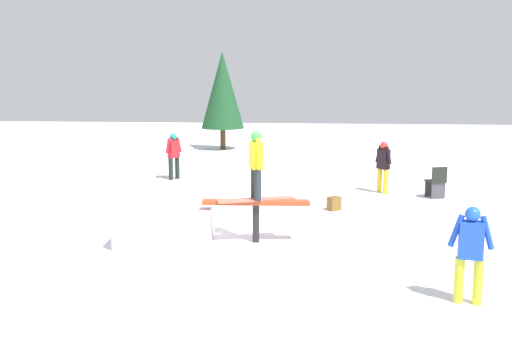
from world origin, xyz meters
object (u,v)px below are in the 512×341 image
(bystander_blue, at_px, (470,250))
(folding_chair, at_px, (436,183))
(backpack_on_snow, at_px, (334,204))
(bystander_black, at_px, (383,164))
(main_rider_on_rail, at_px, (256,167))
(bystander_red, at_px, (174,154))
(pine_tree_near, at_px, (222,90))
(rail_feature, at_px, (256,207))

(bystander_blue, relative_size, folding_chair, 1.64)
(folding_chair, bearing_deg, backpack_on_snow, 13.57)
(bystander_black, xyz_separation_m, backpack_on_snow, (-1.47, -2.31, -0.66))
(folding_chair, xyz_separation_m, backpack_on_snow, (-2.84, -1.74, -0.24))
(main_rider_on_rail, xyz_separation_m, backpack_on_snow, (1.68, 2.93, -1.36))
(bystander_black, distance_m, backpack_on_snow, 2.82)
(bystander_red, xyz_separation_m, pine_tree_near, (0.42, 7.88, 1.85))
(rail_feature, relative_size, bystander_black, 1.45)
(bystander_blue, bearing_deg, pine_tree_near, -60.57)
(backpack_on_snow, bearing_deg, bystander_black, 19.26)
(backpack_on_snow, xyz_separation_m, pine_tree_near, (-4.56, 11.82, 2.52))
(bystander_red, xyz_separation_m, folding_chair, (7.82, -2.20, -0.43))
(backpack_on_snow, bearing_deg, bystander_red, 103.37)
(pine_tree_near, bearing_deg, rail_feature, -78.95)
(rail_feature, bearing_deg, main_rider_on_rail, 0.00)
(bystander_blue, height_order, pine_tree_near, pine_tree_near)
(bystander_black, bearing_deg, pine_tree_near, 178.56)
(bystander_black, relative_size, folding_chair, 1.68)
(bystander_black, distance_m, bystander_blue, 8.09)
(main_rider_on_rail, distance_m, pine_tree_near, 15.08)
(rail_feature, height_order, pine_tree_near, pine_tree_near)
(rail_feature, bearing_deg, pine_tree_near, 98.01)
(rail_feature, xyz_separation_m, folding_chair, (4.52, 4.67, -0.30))
(folding_chair, bearing_deg, bystander_black, -40.56)
(bystander_blue, xyz_separation_m, backpack_on_snow, (-1.69, 5.78, -0.64))
(folding_chair, bearing_deg, pine_tree_near, -71.68)
(folding_chair, xyz_separation_m, pine_tree_near, (-7.40, 10.08, 2.27))
(bystander_blue, relative_size, backpack_on_snow, 4.25)
(bystander_black, distance_m, folding_chair, 1.54)
(rail_feature, height_order, folding_chair, folding_chair)
(bystander_blue, distance_m, pine_tree_near, 18.78)
(folding_chair, distance_m, backpack_on_snow, 3.34)
(folding_chair, height_order, pine_tree_near, pine_tree_near)
(main_rider_on_rail, height_order, bystander_blue, main_rider_on_rail)
(backpack_on_snow, bearing_deg, bystander_blue, -111.95)
(bystander_black, relative_size, bystander_blue, 1.02)
(backpack_on_snow, relative_size, pine_tree_near, 0.08)
(bystander_red, relative_size, folding_chair, 1.70)
(rail_feature, height_order, main_rider_on_rail, main_rider_on_rail)
(main_rider_on_rail, bearing_deg, rail_feature, 0.00)
(bystander_blue, bearing_deg, folding_chair, -88.80)
(rail_feature, relative_size, bystander_blue, 1.48)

